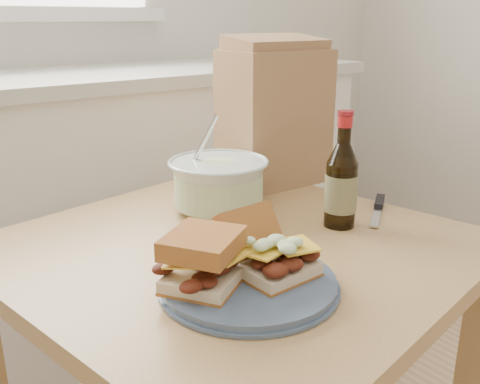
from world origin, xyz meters
TOP-DOWN VIEW (x-y plane):
  - cabinet_run at (-0.00, 1.70)m, footprint 2.50×0.64m
  - dining_table at (0.09, 0.74)m, footprint 0.94×0.94m
  - plate at (-0.01, 0.58)m, footprint 0.29×0.29m
  - sandwich_left at (-0.08, 0.61)m, footprint 0.16×0.15m
  - sandwich_right at (0.03, 0.59)m, footprint 0.12×0.16m
  - coleslaw_bowl at (0.17, 0.91)m, footprint 0.23×0.23m
  - beer_bottle at (0.31, 0.68)m, footprint 0.07×0.07m
  - knife at (0.47, 0.69)m, footprint 0.18×0.13m
  - paper_bag at (0.42, 1.00)m, footprint 0.28×0.19m

SIDE VIEW (x-z plane):
  - cabinet_run at x=0.00m, z-range 0.00..0.94m
  - dining_table at x=0.09m, z-range 0.24..0.93m
  - knife at x=0.47m, z-range 0.69..0.70m
  - plate at x=-0.01m, z-range 0.69..0.71m
  - sandwich_right at x=0.03m, z-range 0.69..0.79m
  - coleslaw_bowl at x=0.17m, z-range 0.63..0.86m
  - sandwich_left at x=-0.08m, z-range 0.71..0.79m
  - beer_bottle at x=0.31m, z-range 0.66..0.90m
  - paper_bag at x=0.42m, z-range 0.69..1.03m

